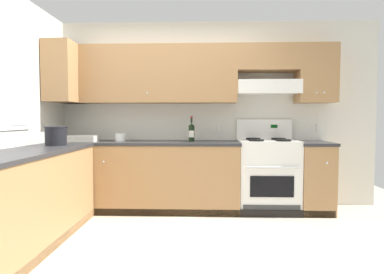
{
  "coord_description": "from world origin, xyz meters",
  "views": [
    {
      "loc": [
        0.43,
        -3.01,
        1.21
      ],
      "look_at": [
        0.29,
        0.7,
        1.0
      ],
      "focal_mm": 30.42,
      "sensor_mm": 36.0,
      "label": 1
    }
  ],
  "objects_px": {
    "stove": "(267,174)",
    "bucket": "(56,135)",
    "wine_bottle": "(192,132)",
    "paper_towel_roll": "(120,137)",
    "bowl": "(83,140)"
  },
  "relations": [
    {
      "from": "stove",
      "to": "bucket",
      "type": "relative_size",
      "value": 4.91
    },
    {
      "from": "wine_bottle",
      "to": "paper_towel_roll",
      "type": "distance_m",
      "value": 0.95
    },
    {
      "from": "stove",
      "to": "bucket",
      "type": "xyz_separation_m",
      "value": [
        -2.49,
        -0.69,
        0.54
      ]
    },
    {
      "from": "bowl",
      "to": "paper_towel_roll",
      "type": "distance_m",
      "value": 0.48
    },
    {
      "from": "wine_bottle",
      "to": "paper_towel_roll",
      "type": "bearing_deg",
      "value": -177.96
    },
    {
      "from": "bowl",
      "to": "paper_towel_roll",
      "type": "xyz_separation_m",
      "value": [
        0.46,
        0.11,
        0.03
      ]
    },
    {
      "from": "wine_bottle",
      "to": "stove",
      "type": "bearing_deg",
      "value": -2.96
    },
    {
      "from": "paper_towel_roll",
      "to": "stove",
      "type": "bearing_deg",
      "value": -0.53
    },
    {
      "from": "stove",
      "to": "wine_bottle",
      "type": "relative_size",
      "value": 3.63
    },
    {
      "from": "bowl",
      "to": "bucket",
      "type": "bearing_deg",
      "value": -97.96
    },
    {
      "from": "stove",
      "to": "bucket",
      "type": "distance_m",
      "value": 2.64
    },
    {
      "from": "bucket",
      "to": "paper_towel_roll",
      "type": "relative_size",
      "value": 1.82
    },
    {
      "from": "wine_bottle",
      "to": "bowl",
      "type": "relative_size",
      "value": 0.93
    },
    {
      "from": "stove",
      "to": "bowl",
      "type": "relative_size",
      "value": 3.38
    },
    {
      "from": "stove",
      "to": "paper_towel_roll",
      "type": "relative_size",
      "value": 8.95
    }
  ]
}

